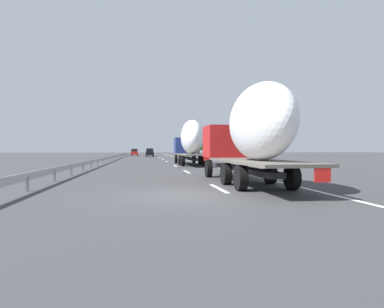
% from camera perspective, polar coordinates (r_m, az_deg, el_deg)
% --- Properties ---
extents(ground_plane, '(260.00, 260.00, 0.00)m').
position_cam_1_polar(ground_plane, '(51.92, -6.79, -1.06)').
color(ground_plane, '#38383A').
extents(lane_stripe_0, '(3.20, 0.20, 0.01)m').
position_cam_1_polar(lane_stripe_0, '(14.33, 4.63, -5.92)').
color(lane_stripe_0, white).
rests_on(lane_stripe_0, ground_plane).
extents(lane_stripe_1, '(3.20, 0.20, 0.01)m').
position_cam_1_polar(lane_stripe_1, '(24.80, -0.92, -3.07)').
color(lane_stripe_1, white).
rests_on(lane_stripe_1, ground_plane).
extents(lane_stripe_2, '(3.20, 0.20, 0.01)m').
position_cam_1_polar(lane_stripe_2, '(33.80, -2.90, -2.04)').
color(lane_stripe_2, white).
rests_on(lane_stripe_2, ground_plane).
extents(lane_stripe_3, '(3.20, 0.20, 0.01)m').
position_cam_1_polar(lane_stripe_3, '(46.92, -4.43, -1.25)').
color(lane_stripe_3, white).
rests_on(lane_stripe_3, ground_plane).
extents(lane_stripe_4, '(3.20, 0.20, 0.01)m').
position_cam_1_polar(lane_stripe_4, '(56.44, -5.09, -0.90)').
color(lane_stripe_4, white).
rests_on(lane_stripe_4, ground_plane).
extents(lane_stripe_5, '(3.20, 0.20, 0.01)m').
position_cam_1_polar(lane_stripe_5, '(67.07, -5.61, -0.63)').
color(lane_stripe_5, white).
rests_on(lane_stripe_5, ground_plane).
extents(lane_stripe_6, '(3.20, 0.20, 0.01)m').
position_cam_1_polar(lane_stripe_6, '(72.17, -5.80, -0.53)').
color(lane_stripe_6, white).
rests_on(lane_stripe_6, ground_plane).
extents(lane_stripe_7, '(3.20, 0.20, 0.01)m').
position_cam_1_polar(lane_stripe_7, '(69.97, -5.72, -0.57)').
color(lane_stripe_7, white).
rests_on(lane_stripe_7, ground_plane).
extents(lane_stripe_8, '(3.20, 0.20, 0.01)m').
position_cam_1_polar(lane_stripe_8, '(88.13, -6.26, -0.29)').
color(lane_stripe_8, white).
rests_on(lane_stripe_8, ground_plane).
extents(lane_stripe_9, '(3.20, 0.20, 0.01)m').
position_cam_1_polar(lane_stripe_9, '(101.21, -6.53, -0.15)').
color(lane_stripe_9, white).
rests_on(lane_stripe_9, ground_plane).
extents(edge_line_right, '(110.00, 0.20, 0.01)m').
position_cam_1_polar(edge_line_right, '(57.31, -1.42, -0.87)').
color(edge_line_right, white).
rests_on(edge_line_right, ground_plane).
extents(truck_lead, '(12.83, 2.55, 4.75)m').
position_cam_1_polar(truck_lead, '(35.71, -0.29, 2.31)').
color(truck_lead, navy).
rests_on(truck_lead, ground_plane).
extents(truck_trailing, '(12.14, 2.55, 4.53)m').
position_cam_1_polar(truck_trailing, '(15.88, 10.04, 3.83)').
color(truck_trailing, '#B21919').
rests_on(truck_trailing, ground_plane).
extents(car_black_suv, '(4.51, 1.82, 1.90)m').
position_cam_1_polar(car_black_suv, '(76.21, -7.30, 0.25)').
color(car_black_suv, black).
rests_on(car_black_suv, ground_plane).
extents(car_red_compact, '(4.67, 1.76, 1.82)m').
position_cam_1_polar(car_red_compact, '(86.13, -9.86, 0.29)').
color(car_red_compact, red).
rests_on(car_red_compact, ground_plane).
extents(car_silver_hatch, '(4.79, 1.76, 1.98)m').
position_cam_1_polar(car_silver_hatch, '(95.22, -7.37, 0.38)').
color(car_silver_hatch, '#ADB2B7').
rests_on(car_silver_hatch, ground_plane).
extents(road_sign, '(0.10, 0.90, 3.48)m').
position_cam_1_polar(road_sign, '(55.11, 0.11, 1.55)').
color(road_sign, gray).
rests_on(road_sign, ground_plane).
extents(tree_0, '(3.64, 3.64, 6.24)m').
position_cam_1_polar(tree_0, '(84.45, 1.15, 2.27)').
color(tree_0, '#472D19').
rests_on(tree_0, ground_plane).
extents(tree_1, '(3.37, 3.37, 5.47)m').
position_cam_1_polar(tree_1, '(71.99, 0.52, 2.22)').
color(tree_1, '#472D19').
rests_on(tree_1, ground_plane).
extents(tree_2, '(3.15, 3.15, 6.06)m').
position_cam_1_polar(tree_2, '(88.39, -0.42, 2.23)').
color(tree_2, '#472D19').
rests_on(tree_2, ground_plane).
extents(guardrail_median, '(94.00, 0.10, 0.76)m').
position_cam_1_polar(guardrail_median, '(55.07, -13.13, -0.36)').
color(guardrail_median, '#9EA0A5').
rests_on(guardrail_median, ground_plane).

